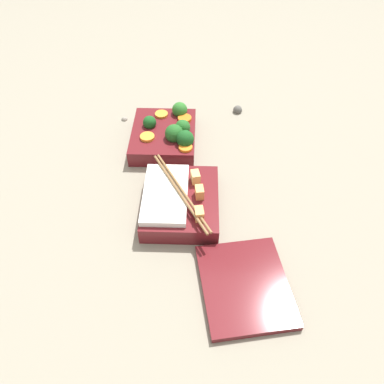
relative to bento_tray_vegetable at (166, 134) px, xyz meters
The scene contains 6 objects.
ground_plane 0.09m from the bento_tray_vegetable, ahead, with size 3.00×3.00×0.00m, color gray.
bento_tray_vegetable is the anchor object (origin of this frame).
bento_tray_rice 0.21m from the bento_tray_vegetable, 11.12° to the left, with size 0.20×0.14×0.06m.
bento_lid 0.40m from the bento_tray_vegetable, 22.92° to the left, with size 0.17×0.14×0.01m, color maroon.
pebble_0 0.14m from the bento_tray_vegetable, 127.62° to the right, with size 0.02×0.02×0.02m, color gray.
pebble_1 0.22m from the bento_tray_vegetable, 127.01° to the left, with size 0.02×0.02×0.02m, color #595651.
Camera 1 is at (0.59, 0.06, 0.56)m, focal length 35.00 mm.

